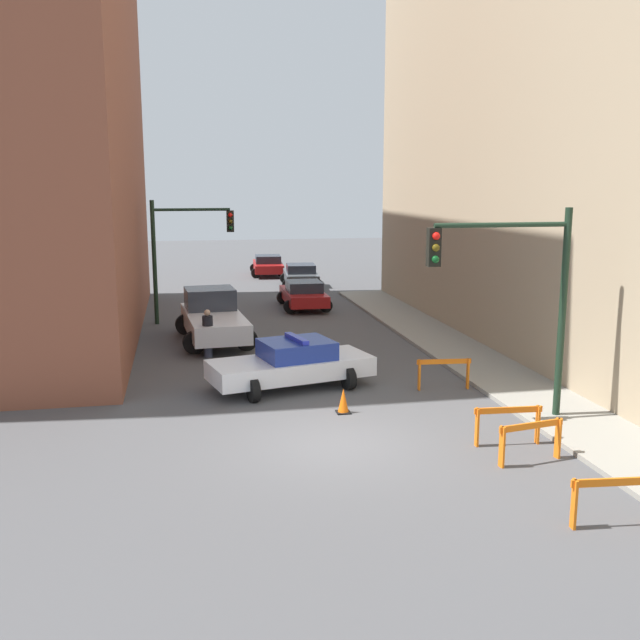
# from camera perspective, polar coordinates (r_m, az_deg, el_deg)

# --- Properties ---
(ground_plane) EXTENTS (120.00, 120.00, 0.00)m
(ground_plane) POSITION_cam_1_polar(r_m,az_deg,el_deg) (16.61, 1.17, -9.89)
(ground_plane) COLOR #4C4C4F
(sidewalk_right) EXTENTS (2.40, 44.00, 0.12)m
(sidewalk_right) POSITION_cam_1_polar(r_m,az_deg,el_deg) (18.84, 20.12, -7.83)
(sidewalk_right) COLOR gray
(sidewalk_right) RESTS_ON ground_plane
(traffic_light_near) EXTENTS (3.64, 0.35, 5.20)m
(traffic_light_near) POSITION_cam_1_polar(r_m,az_deg,el_deg) (17.91, 15.73, 2.91)
(traffic_light_near) COLOR black
(traffic_light_near) RESTS_ON sidewalk_right
(traffic_light_far) EXTENTS (3.44, 0.35, 5.20)m
(traffic_light_far) POSITION_cam_1_polar(r_m,az_deg,el_deg) (30.58, -11.11, 6.03)
(traffic_light_far) COLOR black
(traffic_light_far) RESTS_ON ground_plane
(police_car) EXTENTS (5.00, 3.03, 1.52)m
(police_car) POSITION_cam_1_polar(r_m,az_deg,el_deg) (20.79, -2.24, -3.50)
(police_car) COLOR white
(police_car) RESTS_ON ground_plane
(white_truck) EXTENTS (2.92, 5.54, 1.90)m
(white_truck) POSITION_cam_1_polar(r_m,az_deg,el_deg) (27.20, -8.55, 0.22)
(white_truck) COLOR silver
(white_truck) RESTS_ON ground_plane
(parked_car_near) EXTENTS (2.32, 4.33, 1.31)m
(parked_car_near) POSITION_cam_1_polar(r_m,az_deg,el_deg) (34.02, -1.32, 2.09)
(parked_car_near) COLOR maroon
(parked_car_near) RESTS_ON ground_plane
(parked_car_mid) EXTENTS (2.53, 4.45, 1.31)m
(parked_car_mid) POSITION_cam_1_polar(r_m,az_deg,el_deg) (41.11, -1.55, 3.62)
(parked_car_mid) COLOR #474C51
(parked_car_mid) RESTS_ON ground_plane
(parked_car_far) EXTENTS (2.47, 4.41, 1.31)m
(parked_car_far) POSITION_cam_1_polar(r_m,az_deg,el_deg) (46.27, -4.18, 4.41)
(parked_car_far) COLOR maroon
(parked_car_far) RESTS_ON ground_plane
(pedestrian_crossing) EXTENTS (0.47, 0.47, 1.66)m
(pedestrian_crossing) POSITION_cam_1_polar(r_m,az_deg,el_deg) (24.68, -8.96, -0.99)
(pedestrian_crossing) COLOR #474C66
(pedestrian_crossing) RESTS_ON ground_plane
(barrier_front) EXTENTS (1.60, 0.30, 0.90)m
(barrier_front) POSITION_cam_1_polar(r_m,az_deg,el_deg) (13.67, 22.51, -12.70)
(barrier_front) COLOR orange
(barrier_front) RESTS_ON ground_plane
(barrier_mid) EXTENTS (1.58, 0.41, 0.90)m
(barrier_mid) POSITION_cam_1_polar(r_m,az_deg,el_deg) (16.01, 16.52, -8.83)
(barrier_mid) COLOR orange
(barrier_mid) RESTS_ON ground_plane
(barrier_back) EXTENTS (1.60, 0.26, 0.90)m
(barrier_back) POSITION_cam_1_polar(r_m,az_deg,el_deg) (16.91, 14.80, -7.67)
(barrier_back) COLOR orange
(barrier_back) RESTS_ON ground_plane
(barrier_corner) EXTENTS (1.60, 0.30, 0.90)m
(barrier_corner) POSITION_cam_1_polar(r_m,az_deg,el_deg) (20.94, 9.88, -3.86)
(barrier_corner) COLOR orange
(barrier_corner) RESTS_ON ground_plane
(traffic_cone) EXTENTS (0.36, 0.36, 0.66)m
(traffic_cone) POSITION_cam_1_polar(r_m,az_deg,el_deg) (18.65, 1.88, -6.50)
(traffic_cone) COLOR black
(traffic_cone) RESTS_ON ground_plane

